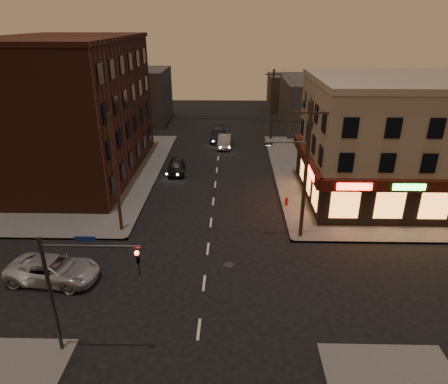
{
  "coord_description": "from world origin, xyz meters",
  "views": [
    {
      "loc": [
        1.7,
        -20.32,
        15.03
      ],
      "look_at": [
        1.08,
        6.8,
        3.2
      ],
      "focal_mm": 32.0,
      "sensor_mm": 36.0,
      "label": 1
    }
  ],
  "objects_px": {
    "suv_cross": "(53,270)",
    "sedan_mid": "(225,141)",
    "sedan_near": "(176,166)",
    "fire_hydrant": "(287,201)",
    "sedan_far": "(218,135)"
  },
  "relations": [
    {
      "from": "sedan_near",
      "to": "sedan_mid",
      "type": "distance_m",
      "value": 10.58
    },
    {
      "from": "sedan_mid",
      "to": "fire_hydrant",
      "type": "height_order",
      "value": "sedan_mid"
    },
    {
      "from": "sedan_mid",
      "to": "fire_hydrant",
      "type": "relative_size",
      "value": 5.83
    },
    {
      "from": "suv_cross",
      "to": "sedan_far",
      "type": "distance_m",
      "value": 32.59
    },
    {
      "from": "fire_hydrant",
      "to": "sedan_mid",
      "type": "bearing_deg",
      "value": 108.24
    },
    {
      "from": "sedan_mid",
      "to": "fire_hydrant",
      "type": "xyz_separation_m",
      "value": [
        5.75,
        -17.46,
        -0.18
      ]
    },
    {
      "from": "sedan_far",
      "to": "fire_hydrant",
      "type": "bearing_deg",
      "value": -72.83
    },
    {
      "from": "sedan_mid",
      "to": "sedan_far",
      "type": "relative_size",
      "value": 0.88
    },
    {
      "from": "sedan_mid",
      "to": "suv_cross",
      "type": "bearing_deg",
      "value": -107.02
    },
    {
      "from": "sedan_far",
      "to": "fire_hydrant",
      "type": "distance_m",
      "value": 21.38
    },
    {
      "from": "sedan_near",
      "to": "sedan_far",
      "type": "relative_size",
      "value": 0.84
    },
    {
      "from": "sedan_near",
      "to": "fire_hydrant",
      "type": "xyz_separation_m",
      "value": [
        10.62,
        -8.06,
        -0.17
      ]
    },
    {
      "from": "suv_cross",
      "to": "sedan_far",
      "type": "relative_size",
      "value": 1.09
    },
    {
      "from": "sedan_near",
      "to": "fire_hydrant",
      "type": "bearing_deg",
      "value": -42.2
    },
    {
      "from": "suv_cross",
      "to": "sedan_mid",
      "type": "xyz_separation_m",
      "value": [
        9.98,
        28.43,
        -0.03
      ]
    }
  ]
}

